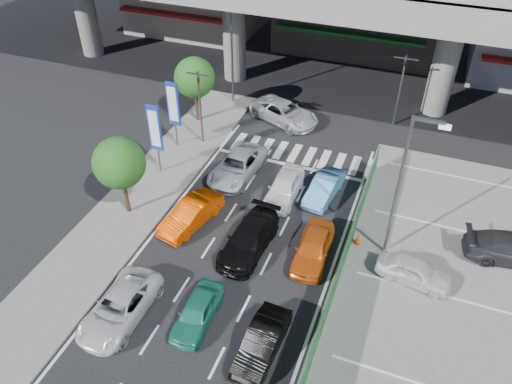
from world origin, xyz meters
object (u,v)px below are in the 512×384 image
at_px(parked_sedan_white, 415,272).
at_px(traffic_light_left, 199,90).
at_px(signboard_far, 173,106).
at_px(kei_truck_front_right, 324,188).
at_px(signboard_near, 155,130).
at_px(hatch_black_mid_right, 262,343).
at_px(taxi_orange_left, 191,214).
at_px(wagon_silver_front_left, 237,166).
at_px(street_lamp_right, 404,178).
at_px(sedan_white_mid_left, 120,307).
at_px(traffic_light_right, 403,74).
at_px(sedan_black_mid, 249,239).
at_px(taxi_orange_right, 313,248).
at_px(crossing_wagon_silver, 284,112).
at_px(taxi_teal_mid, 197,312).
at_px(tree_near, 119,163).
at_px(street_lamp_left, 234,42).
at_px(traffic_cone, 358,238).
at_px(tree_far, 195,78).
at_px(sedan_white_front_mid, 284,187).

bearing_deg(parked_sedan_white, traffic_light_left, 71.94).
distance_m(signboard_far, kei_truck_front_right, 10.92).
relative_size(signboard_near, kei_truck_front_right, 1.24).
distance_m(hatch_black_mid_right, parked_sedan_white, 8.33).
bearing_deg(parked_sedan_white, taxi_orange_left, 99.22).
distance_m(wagon_silver_front_left, parked_sedan_white, 12.29).
distance_m(street_lamp_right, sedan_white_mid_left, 14.09).
height_order(traffic_light_right, sedan_black_mid, traffic_light_right).
height_order(taxi_orange_right, crossing_wagon_silver, crossing_wagon_silver).
bearing_deg(street_lamp_right, taxi_teal_mid, -134.62).
distance_m(taxi_orange_left, taxi_orange_right, 6.91).
distance_m(tree_near, parked_sedan_white, 15.87).
bearing_deg(traffic_light_right, signboard_near, -139.09).
xyz_separation_m(street_lamp_left, sedan_white_mid_left, (2.93, -20.35, -4.12)).
bearing_deg(traffic_cone, street_lamp_right, -1.13).
xyz_separation_m(signboard_far, sedan_black_mid, (8.01, -7.29, -2.37)).
height_order(street_lamp_right, signboard_far, street_lamp_right).
relative_size(traffic_light_left, tree_far, 1.08).
xyz_separation_m(tree_far, crossing_wagon_silver, (5.84, 2.16, -2.67)).
relative_size(taxi_orange_right, traffic_cone, 5.67).
bearing_deg(taxi_orange_left, signboard_far, 136.88).
distance_m(traffic_light_right, signboard_near, 16.83).
bearing_deg(kei_truck_front_right, taxi_orange_right, -74.48).
xyz_separation_m(traffic_light_left, signboard_far, (-1.40, -1.01, -0.87)).
xyz_separation_m(signboard_near, wagon_silver_front_left, (4.60, 1.45, -2.38)).
relative_size(taxi_orange_right, wagon_silver_front_left, 0.82).
bearing_deg(street_lamp_left, signboard_far, -100.31).
bearing_deg(traffic_cone, kei_truck_front_right, 129.38).
xyz_separation_m(sedan_black_mid, taxi_orange_right, (3.26, 0.54, 0.00)).
bearing_deg(tree_far, traffic_cone, -32.29).
distance_m(street_lamp_right, kei_truck_front_right, 6.80).
distance_m(taxi_orange_left, crossing_wagon_silver, 12.34).
bearing_deg(wagon_silver_front_left, sedan_black_mid, -58.13).
bearing_deg(taxi_orange_right, kei_truck_front_right, 96.68).
bearing_deg(sedan_black_mid, wagon_silver_front_left, 121.11).
distance_m(tree_far, taxi_orange_left, 11.41).
relative_size(taxi_teal_mid, parked_sedan_white, 0.99).
xyz_separation_m(parked_sedan_white, traffic_cone, (-3.03, 1.58, -0.26)).
bearing_deg(street_lamp_left, taxi_teal_mid, -72.08).
relative_size(hatch_black_mid_right, traffic_cone, 5.37).
relative_size(signboard_near, tree_near, 0.98).
relative_size(traffic_light_left, signboard_far, 1.11).
relative_size(taxi_orange_left, kei_truck_front_right, 1.11).
bearing_deg(signboard_far, sedan_black_mid, -42.31).
bearing_deg(crossing_wagon_silver, taxi_orange_left, -163.46).
height_order(street_lamp_right, tree_near, street_lamp_right).
xyz_separation_m(tree_near, taxi_orange_right, (10.67, 0.25, -2.70)).
bearing_deg(traffic_light_left, sedan_white_front_mid, -27.18).
height_order(traffic_light_left, sedan_white_mid_left, traffic_light_left).
xyz_separation_m(tree_near, crossing_wagon_silver, (5.04, 12.66, -2.67)).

